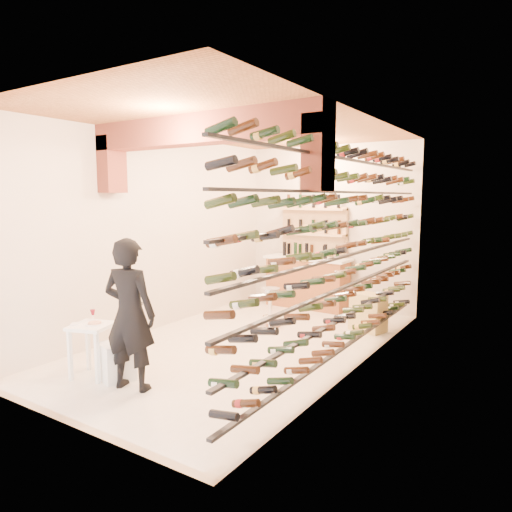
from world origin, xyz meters
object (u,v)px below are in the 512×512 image
Objects in this scene: back_counter at (307,281)px; tasting_table at (92,334)px; chrome_barstool at (270,305)px; wine_rack at (344,247)px; person at (130,314)px; crate_lower at (368,321)px; white_stool at (117,361)px.

tasting_table is (-0.56, -4.71, 0.01)m from back_counter.
chrome_barstool is at bearing -84.68° from back_counter.
wine_rack is 2.76m from person.
chrome_barstool is (0.04, 3.01, -0.48)m from person.
person is 4.09m from crate_lower.
white_stool is at bearing -97.63° from chrome_barstool.
tasting_table is 0.46m from white_stool.
wine_rack is at bearing -82.17° from crate_lower.
back_counter is 3.21× the size of crate_lower.
white_stool is (-2.06, -1.96, -1.32)m from wine_rack.
person is 3.05m from chrome_barstool.
chrome_barstool is 1.28× the size of crate_lower.
back_counter is 3.76× the size of white_stool.
back_counter reaches higher than chrome_barstool.
crate_lower is at bearing 26.96° from chrome_barstool.
back_counter reaches higher than crate_lower.
tasting_table is 1.17× the size of chrome_barstool.
wine_rack reaches higher than person.
back_counter is at bearing 149.10° from crate_lower.
white_stool is at bearing -27.41° from person.
person reaches higher than white_stool.
wine_rack is 12.61× the size of white_stool.
crate_lower is (1.48, 3.74, -0.71)m from person.
back_counter is 4.74m from tasting_table.
crate_lower is (1.44, 0.73, -0.23)m from chrome_barstool.
wine_rack reaches higher than tasting_table.
crate_lower is at bearing 97.83° from wine_rack.
wine_rack is 7.16× the size of tasting_table.
chrome_barstool is (0.16, -1.69, -0.14)m from back_counter.
back_counter is 1.90m from crate_lower.
chrome_barstool reaches higher than white_stool.
white_stool is 4.09m from crate_lower.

